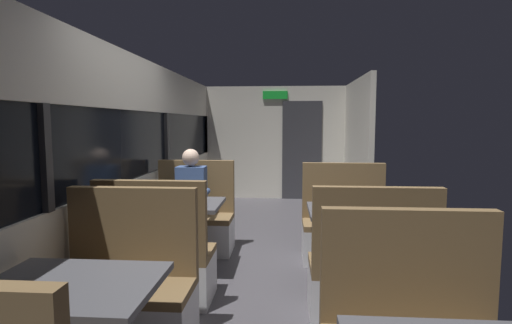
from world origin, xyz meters
The scene contains 13 objects.
ground_plane centered at (0.00, 0.00, -0.01)m, with size 3.30×9.20×0.02m, color #423F44.
carriage_window_panel_left centered at (-1.45, 0.00, 1.11)m, with size 0.09×8.48×2.30m.
carriage_end_bulkhead centered at (0.06, 4.19, 1.14)m, with size 2.90×0.11×2.30m.
carriage_aisle_panel_right centered at (1.45, 3.00, 1.15)m, with size 0.08×2.40×2.30m, color beige.
dining_table_near_window centered at (-0.89, -2.09, 0.64)m, with size 0.90×0.70×0.74m.
bench_near_window_facing_entry centered at (-0.89, -1.39, 0.33)m, with size 0.95×0.50×1.10m.
dining_table_mid_window centered at (-0.89, 0.00, 0.64)m, with size 0.90×0.70×0.74m.
bench_mid_window_facing_end centered at (-0.89, -0.70, 0.33)m, with size 0.95×0.50×1.10m.
bench_mid_window_facing_entry centered at (-0.89, 0.70, 0.33)m, with size 0.95×0.50×1.10m.
dining_table_rear_aisle centered at (0.89, -0.20, 0.64)m, with size 0.90×0.70×0.74m.
bench_rear_aisle_facing_end centered at (0.89, -0.90, 0.33)m, with size 0.95×0.50×1.10m.
bench_rear_aisle_facing_entry centered at (0.89, 0.50, 0.33)m, with size 0.95×0.50×1.10m.
seated_passenger centered at (-0.89, 0.62, 0.54)m, with size 0.47×0.55×1.26m.
Camera 1 is at (0.22, -4.01, 1.57)m, focal length 28.00 mm.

